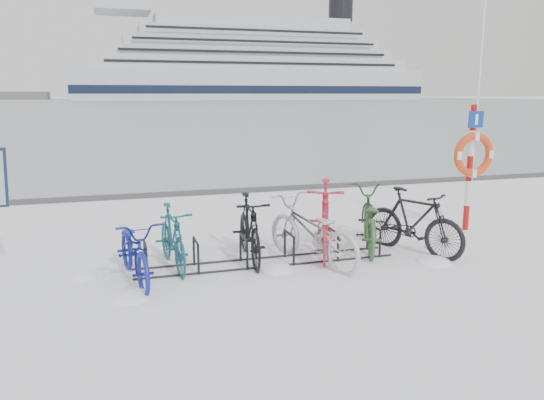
# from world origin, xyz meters

# --- Properties ---
(ground) EXTENTS (900.00, 900.00, 0.00)m
(ground) POSITION_xyz_m (0.00, 0.00, 0.00)
(ground) COLOR white
(ground) RESTS_ON ground
(ice_sheet) EXTENTS (400.00, 298.00, 0.02)m
(ice_sheet) POSITION_xyz_m (0.00, 155.00, 0.01)
(ice_sheet) COLOR #929EA5
(ice_sheet) RESTS_ON ground
(quay_edge) EXTENTS (400.00, 0.25, 0.10)m
(quay_edge) POSITION_xyz_m (0.00, 5.90, 0.05)
(quay_edge) COLOR #3F3F42
(quay_edge) RESTS_ON ground
(bike_rack) EXTENTS (4.00, 0.48, 0.46)m
(bike_rack) POSITION_xyz_m (0.00, 0.00, 0.18)
(bike_rack) COLOR black
(bike_rack) RESTS_ON ground
(lifebuoy_station) EXTENTS (0.82, 0.23, 4.28)m
(lifebuoy_station) POSITION_xyz_m (4.20, 0.83, 1.44)
(lifebuoy_station) COLOR #A80F0D
(lifebuoy_station) RESTS_ON ground
(cruise_ferry) EXTENTS (147.73, 27.84, 48.54)m
(cruise_ferry) POSITION_xyz_m (55.37, 218.37, 13.22)
(cruise_ferry) COLOR silver
(cruise_ferry) RESTS_ON ground
(bike_0) EXTENTS (0.88, 1.86, 0.94)m
(bike_0) POSITION_xyz_m (-1.95, -0.18, 0.47)
(bike_0) COLOR navy
(bike_0) RESTS_ON ground
(bike_1) EXTENTS (0.62, 1.64, 0.96)m
(bike_1) POSITION_xyz_m (-1.39, 0.24, 0.48)
(bike_1) COLOR #154E59
(bike_1) RESTS_ON ground
(bike_2) EXTENTS (0.63, 1.78, 1.05)m
(bike_2) POSITION_xyz_m (-0.21, 0.26, 0.53)
(bike_2) COLOR black
(bike_2) RESTS_ON ground
(bike_3) EXTENTS (1.37, 2.12, 1.05)m
(bike_3) POSITION_xyz_m (0.66, -0.17, 0.53)
(bike_3) COLOR #B9BAC1
(bike_3) RESTS_ON ground
(bike_4) EXTENTS (1.28, 2.07, 1.20)m
(bike_4) POSITION_xyz_m (1.07, 0.29, 0.60)
(bike_4) COLOR #B8233F
(bike_4) RESTS_ON ground
(bike_5) EXTENTS (1.42, 2.12, 1.05)m
(bike_5) POSITION_xyz_m (1.88, 0.37, 0.53)
(bike_5) COLOR #2F592D
(bike_5) RESTS_ON ground
(bike_6) EXTENTS (1.29, 1.84, 1.09)m
(bike_6) POSITION_xyz_m (2.44, -0.12, 0.54)
(bike_6) COLOR black
(bike_6) RESTS_ON ground
(snow_drifts) EXTENTS (6.10, 2.04, 0.19)m
(snow_drifts) POSITION_xyz_m (0.42, -0.15, 0.00)
(snow_drifts) COLOR white
(snow_drifts) RESTS_ON ground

